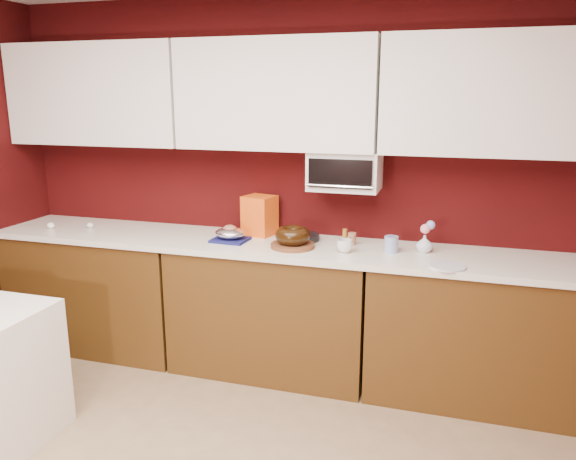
# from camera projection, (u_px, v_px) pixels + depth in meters

# --- Properties ---
(wall_back) EXTENTS (4.00, 0.02, 2.50)m
(wall_back) POSITION_uv_depth(u_px,v_px,m) (285.00, 183.00, 3.90)
(wall_back) COLOR #370707
(wall_back) RESTS_ON floor
(base_cabinet_left) EXTENTS (1.31, 0.58, 0.86)m
(base_cabinet_left) POSITION_uv_depth(u_px,v_px,m) (103.00, 290.00, 4.19)
(base_cabinet_left) COLOR #4B2E0F
(base_cabinet_left) RESTS_ON floor
(base_cabinet_center) EXTENTS (1.31, 0.58, 0.86)m
(base_cabinet_center) POSITION_uv_depth(u_px,v_px,m) (272.00, 309.00, 3.81)
(base_cabinet_center) COLOR #4B2E0F
(base_cabinet_center) RESTS_ON floor
(base_cabinet_right) EXTENTS (1.31, 0.58, 0.86)m
(base_cabinet_right) POSITION_uv_depth(u_px,v_px,m) (478.00, 333.00, 3.43)
(base_cabinet_right) COLOR #4B2E0F
(base_cabinet_right) RESTS_ON floor
(countertop) EXTENTS (4.00, 0.62, 0.04)m
(countertop) POSITION_uv_depth(u_px,v_px,m) (271.00, 246.00, 3.70)
(countertop) COLOR silver
(countertop) RESTS_ON base_cabinet_center
(upper_cabinet_left) EXTENTS (1.31, 0.33, 0.70)m
(upper_cabinet_left) POSITION_uv_depth(u_px,v_px,m) (99.00, 95.00, 3.98)
(upper_cabinet_left) COLOR white
(upper_cabinet_left) RESTS_ON wall_back
(upper_cabinet_center) EXTENTS (1.31, 0.33, 0.70)m
(upper_cabinet_center) POSITION_uv_depth(u_px,v_px,m) (277.00, 95.00, 3.61)
(upper_cabinet_center) COLOR white
(upper_cabinet_center) RESTS_ON wall_back
(upper_cabinet_right) EXTENTS (1.31, 0.33, 0.70)m
(upper_cabinet_right) POSITION_uv_depth(u_px,v_px,m) (497.00, 95.00, 3.23)
(upper_cabinet_right) COLOR white
(upper_cabinet_right) RESTS_ON wall_back
(toaster_oven) EXTENTS (0.45, 0.30, 0.25)m
(toaster_oven) POSITION_uv_depth(u_px,v_px,m) (345.00, 170.00, 3.61)
(toaster_oven) COLOR white
(toaster_oven) RESTS_ON upper_cabinet_center
(toaster_oven_door) EXTENTS (0.40, 0.02, 0.18)m
(toaster_oven_door) POSITION_uv_depth(u_px,v_px,m) (340.00, 174.00, 3.46)
(toaster_oven_door) COLOR black
(toaster_oven_door) RESTS_ON toaster_oven
(toaster_oven_handle) EXTENTS (0.42, 0.02, 0.02)m
(toaster_oven_handle) POSITION_uv_depth(u_px,v_px,m) (339.00, 186.00, 3.47)
(toaster_oven_handle) COLOR silver
(toaster_oven_handle) RESTS_ON toaster_oven
(cake_base) EXTENTS (0.32, 0.32, 0.03)m
(cake_base) POSITION_uv_depth(u_px,v_px,m) (293.00, 245.00, 3.58)
(cake_base) COLOR brown
(cake_base) RESTS_ON countertop
(bundt_cake) EXTENTS (0.26, 0.26, 0.09)m
(bundt_cake) POSITION_uv_depth(u_px,v_px,m) (293.00, 235.00, 3.57)
(bundt_cake) COLOR black
(bundt_cake) RESTS_ON cake_base
(navy_towel) EXTENTS (0.24, 0.21, 0.02)m
(navy_towel) POSITION_uv_depth(u_px,v_px,m) (230.00, 240.00, 3.74)
(navy_towel) COLOR #161855
(navy_towel) RESTS_ON countertop
(foil_ham_nest) EXTENTS (0.22, 0.19, 0.08)m
(foil_ham_nest) POSITION_uv_depth(u_px,v_px,m) (230.00, 233.00, 3.73)
(foil_ham_nest) COLOR white
(foil_ham_nest) RESTS_ON navy_towel
(roasted_ham) EXTENTS (0.12, 0.11, 0.06)m
(roasted_ham) POSITION_uv_depth(u_px,v_px,m) (230.00, 229.00, 3.72)
(roasted_ham) COLOR #A6664C
(roasted_ham) RESTS_ON foil_ham_nest
(pandoro_box) EXTENTS (0.24, 0.22, 0.27)m
(pandoro_box) POSITION_uv_depth(u_px,v_px,m) (260.00, 215.00, 3.88)
(pandoro_box) COLOR red
(pandoro_box) RESTS_ON countertop
(dark_pan) EXTENTS (0.26, 0.26, 0.04)m
(dark_pan) POSITION_uv_depth(u_px,v_px,m) (303.00, 237.00, 3.76)
(dark_pan) COLOR black
(dark_pan) RESTS_ON countertop
(coffee_mug) EXTENTS (0.10, 0.10, 0.10)m
(coffee_mug) POSITION_uv_depth(u_px,v_px,m) (345.00, 245.00, 3.47)
(coffee_mug) COLOR silver
(coffee_mug) RESTS_ON countertop
(blue_jar) EXTENTS (0.09, 0.09, 0.10)m
(blue_jar) POSITION_uv_depth(u_px,v_px,m) (391.00, 244.00, 3.46)
(blue_jar) COLOR #1B3E94
(blue_jar) RESTS_ON countertop
(flower_vase) EXTENTS (0.09, 0.09, 0.12)m
(flower_vase) POSITION_uv_depth(u_px,v_px,m) (424.00, 242.00, 3.47)
(flower_vase) COLOR silver
(flower_vase) RESTS_ON countertop
(flower_pink) EXTENTS (0.06, 0.06, 0.06)m
(flower_pink) POSITION_uv_depth(u_px,v_px,m) (425.00, 229.00, 3.45)
(flower_pink) COLOR pink
(flower_pink) RESTS_ON flower_vase
(flower_blue) EXTENTS (0.06, 0.06, 0.06)m
(flower_blue) POSITION_uv_depth(u_px,v_px,m) (431.00, 225.00, 3.45)
(flower_blue) COLOR #8496D4
(flower_blue) RESTS_ON flower_vase
(china_plate) EXTENTS (0.22, 0.22, 0.01)m
(china_plate) POSITION_uv_depth(u_px,v_px,m) (448.00, 267.00, 3.17)
(china_plate) COLOR silver
(china_plate) RESTS_ON countertop
(amber_bottle) EXTENTS (0.04, 0.04, 0.09)m
(amber_bottle) POSITION_uv_depth(u_px,v_px,m) (345.00, 236.00, 3.69)
(amber_bottle) COLOR #955D1B
(amber_bottle) RESTS_ON countertop
(paper_cup) EXTENTS (0.06, 0.06, 0.08)m
(paper_cup) POSITION_uv_depth(u_px,v_px,m) (352.00, 239.00, 3.64)
(paper_cup) COLOR #8F5C41
(paper_cup) RESTS_ON countertop
(egg_left) EXTENTS (0.06, 0.05, 0.05)m
(egg_left) POSITION_uv_depth(u_px,v_px,m) (51.00, 226.00, 4.08)
(egg_left) COLOR white
(egg_left) RESTS_ON countertop
(egg_right) EXTENTS (0.06, 0.05, 0.04)m
(egg_right) POSITION_uv_depth(u_px,v_px,m) (90.00, 225.00, 4.10)
(egg_right) COLOR silver
(egg_right) RESTS_ON countertop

